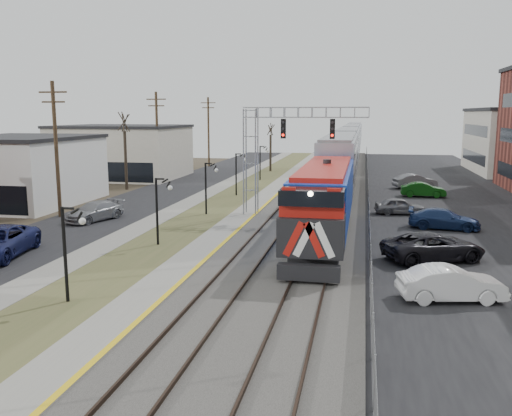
# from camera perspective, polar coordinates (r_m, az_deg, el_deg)

# --- Properties ---
(street_west) EXTENTS (7.00, 120.00, 0.04)m
(street_west) POSITION_cam_1_polar(r_m,az_deg,el_deg) (50.74, -11.16, 1.05)
(street_west) COLOR black
(street_west) RESTS_ON ground
(sidewalk) EXTENTS (2.00, 120.00, 0.08)m
(sidewalk) POSITION_cam_1_polar(r_m,az_deg,el_deg) (49.21, -6.30, 0.93)
(sidewalk) COLOR gray
(sidewalk) RESTS_ON ground
(grass_median) EXTENTS (4.00, 120.00, 0.06)m
(grass_median) POSITION_cam_1_polar(r_m,az_deg,el_deg) (48.40, -2.92, 0.82)
(grass_median) COLOR #4B522B
(grass_median) RESTS_ON ground
(platform) EXTENTS (2.00, 120.00, 0.24)m
(platform) POSITION_cam_1_polar(r_m,az_deg,el_deg) (47.74, 0.58, 0.81)
(platform) COLOR gray
(platform) RESTS_ON ground
(ballast_bed) EXTENTS (8.00, 120.00, 0.20)m
(ballast_bed) POSITION_cam_1_polar(r_m,az_deg,el_deg) (47.09, 6.57, 0.60)
(ballast_bed) COLOR #595651
(ballast_bed) RESTS_ON ground
(parking_lot) EXTENTS (16.00, 120.00, 0.04)m
(parking_lot) POSITION_cam_1_polar(r_m,az_deg,el_deg) (47.67, 21.09, 0.01)
(parking_lot) COLOR black
(parking_lot) RESTS_ON ground
(platform_edge) EXTENTS (0.24, 120.00, 0.01)m
(platform_edge) POSITION_cam_1_polar(r_m,az_deg,el_deg) (47.57, 1.62, 0.93)
(platform_edge) COLOR gold
(platform_edge) RESTS_ON platform
(track_near) EXTENTS (1.58, 120.00, 0.15)m
(track_near) POSITION_cam_1_polar(r_m,az_deg,el_deg) (47.26, 4.15, 0.88)
(track_near) COLOR #2D2119
(track_near) RESTS_ON ballast_bed
(track_far) EXTENTS (1.58, 120.00, 0.15)m
(track_far) POSITION_cam_1_polar(r_m,az_deg,el_deg) (46.96, 8.39, 0.75)
(track_far) COLOR #2D2119
(track_far) RESTS_ON ballast_bed
(train) EXTENTS (3.00, 108.65, 5.33)m
(train) POSITION_cam_1_polar(r_m,az_deg,el_deg) (79.27, 9.69, 6.35)
(train) COLOR #163BB5
(train) RESTS_ON ground
(signal_gantry) EXTENTS (9.00, 1.07, 8.15)m
(signal_gantry) POSITION_cam_1_polar(r_m,az_deg,el_deg) (39.91, 1.86, 6.92)
(signal_gantry) COLOR gray
(signal_gantry) RESTS_ON ground
(lampposts) EXTENTS (0.14, 62.14, 4.00)m
(lampposts) POSITION_cam_1_polar(r_m,az_deg,el_deg) (32.35, -10.20, -0.33)
(lampposts) COLOR black
(lampposts) RESTS_ON ground
(utility_poles) EXTENTS (0.28, 80.28, 10.00)m
(utility_poles) POSITION_cam_1_polar(r_m,az_deg,el_deg) (42.68, -20.27, 5.72)
(utility_poles) COLOR #4C3823
(utility_poles) RESTS_ON ground
(fence) EXTENTS (0.04, 120.00, 1.60)m
(fence) POSITION_cam_1_polar(r_m,az_deg,el_deg) (46.83, 11.71, 1.27)
(fence) COLOR gray
(fence) RESTS_ON ground
(bare_trees) EXTENTS (12.30, 42.30, 5.95)m
(bare_trees) POSITION_cam_1_polar(r_m,az_deg,el_deg) (54.45, -10.82, 4.50)
(bare_trees) COLOR #382D23
(bare_trees) RESTS_ON ground
(car_lot_b) EXTENTS (4.53, 2.34, 1.42)m
(car_lot_b) POSITION_cam_1_polar(r_m,az_deg,el_deg) (23.91, 19.85, -7.60)
(car_lot_b) COLOR white
(car_lot_b) RESTS_ON ground
(car_lot_c) EXTENTS (5.90, 4.49, 1.49)m
(car_lot_c) POSITION_cam_1_polar(r_m,az_deg,el_deg) (29.96, 18.18, -3.95)
(car_lot_c) COLOR black
(car_lot_c) RESTS_ON ground
(car_lot_d) EXTENTS (4.81, 2.38, 1.34)m
(car_lot_d) POSITION_cam_1_polar(r_m,az_deg,el_deg) (38.37, 19.19, -1.15)
(car_lot_d) COLOR navy
(car_lot_d) RESTS_ON ground
(car_lot_e) EXTENTS (3.91, 1.94, 1.28)m
(car_lot_e) POSITION_cam_1_polar(r_m,az_deg,el_deg) (42.96, 14.91, 0.16)
(car_lot_e) COLOR slate
(car_lot_e) RESTS_ON ground
(car_lot_f) EXTENTS (4.06, 1.45, 1.33)m
(car_lot_f) POSITION_cam_1_polar(r_m,az_deg,el_deg) (52.52, 17.18, 1.81)
(car_lot_f) COLOR #0E460E
(car_lot_f) RESTS_ON ground
(car_street_b) EXTENTS (3.29, 5.03, 1.35)m
(car_street_b) POSITION_cam_1_polar(r_m,az_deg,el_deg) (40.77, -16.61, -0.38)
(car_street_b) COLOR gray
(car_street_b) RESTS_ON ground
(car_lot_g) EXTENTS (4.70, 2.92, 1.46)m
(car_lot_g) POSITION_cam_1_polar(r_m,az_deg,el_deg) (58.32, 16.41, 2.68)
(car_lot_g) COLOR slate
(car_lot_g) RESTS_ON ground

